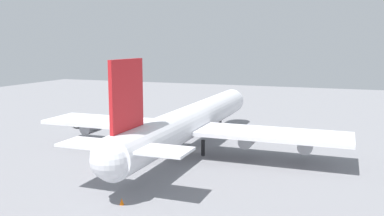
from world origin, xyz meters
TOP-DOWN VIEW (x-y plane):
  - ground_plane at (0.00, 0.00)m, footprint 252.50×252.50m
  - cargo_airplane at (-0.40, 0.00)m, footprint 63.13×57.15m
  - fuel_truck at (11.12, 32.79)m, footprint 5.46×3.91m
  - safety_cone_nose at (28.41, 3.03)m, footprint 0.43×0.43m
  - safety_cone_tail at (-28.41, -1.23)m, footprint 0.59×0.59m

SIDE VIEW (x-z plane):
  - ground_plane at x=0.00m, z-range 0.00..0.00m
  - safety_cone_nose at x=28.41m, z-range 0.00..0.61m
  - safety_cone_tail at x=-28.41m, z-range 0.00..0.84m
  - fuel_truck at x=11.12m, z-range -0.10..2.38m
  - cargo_airplane at x=-0.40m, z-range -3.33..14.69m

